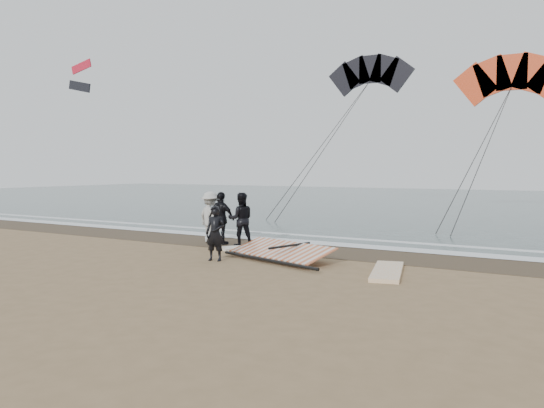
{
  "coord_description": "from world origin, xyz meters",
  "views": [
    {
      "loc": [
        8.36,
        -11.5,
        2.72
      ],
      "look_at": [
        0.05,
        3.0,
        1.6
      ],
      "focal_mm": 35.0,
      "sensor_mm": 36.0,
      "label": 1
    }
  ],
  "objects_px": {
    "board_white": "(387,271)",
    "sail_rig": "(281,253)",
    "board_cream": "(257,247)",
    "man_main": "(215,233)"
  },
  "relations": [
    {
      "from": "board_white",
      "to": "sail_rig",
      "type": "xyz_separation_m",
      "value": [
        -3.45,
        0.55,
        0.14
      ]
    },
    {
      "from": "board_white",
      "to": "sail_rig",
      "type": "distance_m",
      "value": 3.49
    },
    {
      "from": "board_white",
      "to": "board_cream",
      "type": "distance_m",
      "value": 5.54
    },
    {
      "from": "man_main",
      "to": "board_cream",
      "type": "height_order",
      "value": "man_main"
    },
    {
      "from": "man_main",
      "to": "board_white",
      "type": "height_order",
      "value": "man_main"
    },
    {
      "from": "board_cream",
      "to": "sail_rig",
      "type": "relative_size",
      "value": 0.64
    },
    {
      "from": "board_cream",
      "to": "man_main",
      "type": "bearing_deg",
      "value": -49.35
    },
    {
      "from": "man_main",
      "to": "board_cream",
      "type": "relative_size",
      "value": 0.68
    },
    {
      "from": "board_cream",
      "to": "sail_rig",
      "type": "xyz_separation_m",
      "value": [
        1.73,
        -1.41,
        0.14
      ]
    },
    {
      "from": "man_main",
      "to": "board_cream",
      "type": "bearing_deg",
      "value": 81.79
    }
  ]
}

